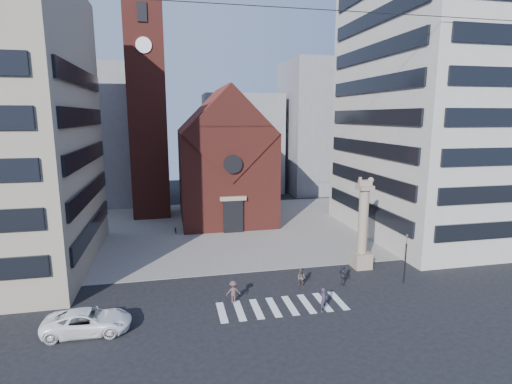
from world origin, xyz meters
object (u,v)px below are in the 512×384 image
white_car (88,321)px  pedestrian_2 (343,276)px  pedestrian_0 (324,300)px  pedestrian_1 (301,278)px  lion_column (363,232)px  scooter_0 (176,230)px  traffic_light (405,257)px

white_car → pedestrian_2: 19.93m
pedestrian_0 → pedestrian_1: (-0.22, 4.44, -0.12)m
white_car → lion_column: bearing=-71.8°
lion_column → pedestrian_1: lion_column is taller
lion_column → scooter_0: 22.94m
pedestrian_2 → white_car: bearing=91.1°
pedestrian_2 → scooter_0: size_ratio=1.12×
white_car → pedestrian_0: (16.33, -0.53, 0.12)m
white_car → pedestrian_2: (19.64, 3.39, 0.10)m
pedestrian_2 → traffic_light: bearing=-104.7°
traffic_light → white_car: size_ratio=0.77×
white_car → pedestrian_2: pedestrian_2 is taller
lion_column → white_car: bearing=-163.5°
white_car → scooter_0: size_ratio=3.58×
white_car → pedestrian_1: 16.58m
pedestrian_0 → pedestrian_2: 5.13m
lion_column → traffic_light: size_ratio=2.02×
traffic_light → pedestrian_0: 9.41m
pedestrian_1 → scooter_0: 20.69m
traffic_light → pedestrian_2: traffic_light is taller
traffic_light → pedestrian_2: 5.58m
pedestrian_0 → pedestrian_2: (3.31, 3.93, -0.02)m
white_car → pedestrian_0: bearing=-90.2°
pedestrian_2 → scooter_0: bearing=27.4°
lion_column → pedestrian_2: bearing=-134.5°
pedestrian_0 → pedestrian_2: size_ratio=1.02×
lion_column → pedestrian_1: size_ratio=5.62×
lion_column → pedestrian_2: 5.47m
lion_column → traffic_light: lion_column is taller
pedestrian_2 → scooter_0: pedestrian_2 is taller
lion_column → pedestrian_0: bearing=-132.2°
pedestrian_1 → pedestrian_2: pedestrian_2 is taller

